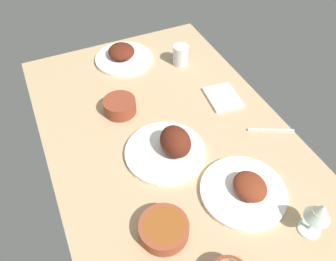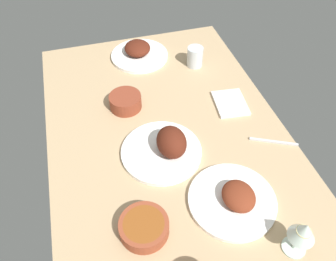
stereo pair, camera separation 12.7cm
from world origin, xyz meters
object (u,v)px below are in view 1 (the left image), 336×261
Objects in this scene: plate_center_main at (170,147)px; bowl_cream at (120,106)px; plate_near_viewer at (123,55)px; folded_napkin at (223,97)px; bowl_soup at (164,229)px; wine_glass at (320,213)px; water_tumbler at (181,55)px; plate_far_side at (246,190)px; fork_loose at (271,130)px.

bowl_cream is (28.27, 9.43, -0.28)cm from plate_center_main.
folded_napkin is at bearing -146.22° from plate_near_viewer.
bowl_soup is (-27.33, 14.62, -0.92)cm from plate_center_main.
bowl_cream is 0.83× the size of folded_napkin.
plate_center_main is 31.01cm from bowl_soup.
bowl_soup is 0.96× the size of folded_napkin.
wine_glass reaches higher than folded_napkin.
bowl_cream is 1.41× the size of water_tumbler.
plate_near_viewer reaches higher than plate_far_side.
plate_far_side reaches higher than folded_napkin.
plate_center_main reaches higher than folded_napkin.
water_tumbler is (92.48, -1.19, -5.29)cm from wine_glass.
folded_napkin is (-43.83, -29.32, -1.81)cm from plate_near_viewer.
bowl_cream reaches higher than bowl_soup.
bowl_cream is at bearing 171.33° from fork_loose.
water_tumbler is (73.56, -11.94, 2.67)cm from plate_far_side.
plate_near_viewer reaches higher than fork_loose.
plate_far_side is 30.03cm from bowl_soup.
folded_napkin is 0.88× the size of fork_loose.
plate_far_side is 88.20cm from plate_near_viewer.
plate_near_viewer is 1.53× the size of fork_loose.
bowl_soup is (-1.80, 29.97, 0.62)cm from plate_far_side.
wine_glass is (-106.31, -22.67, 7.51)cm from plate_near_viewer.
bowl_soup is at bearing 151.86° from plate_center_main.
plate_center_main is 55.25cm from water_tumbler.
plate_near_viewer is 52.77cm from folded_napkin.
plate_near_viewer is 1.73× the size of folded_napkin.
water_tumbler reaches higher than plate_near_viewer.
bowl_cream reaches higher than fork_loose.
bowl_soup is at bearing 133.76° from folded_napkin.
plate_near_viewer is at bearing 7.77° from plate_far_side.
bowl_soup is 55.85cm from bowl_cream.
wine_glass is at bearing -167.97° from plate_near_viewer.
wine_glass is 0.78× the size of fork_loose.
fork_loose is at bearing -68.71° from bowl_soup.
wine_glass is at bearing 173.92° from folded_napkin.
plate_center_main is 1.86× the size of folded_napkin.
water_tumbler reaches higher than plate_far_side.
folded_napkin is at bearing 132.91° from fork_loose.
plate_near_viewer is at bearing 33.78° from folded_napkin.
water_tumbler is at bearing -29.61° from plate_center_main.
water_tumbler reaches higher than folded_napkin.
wine_glass is (-17.12, -40.71, 7.34)cm from bowl_soup.
plate_center_main reaches higher than fork_loose.
plate_near_viewer is at bearing 59.89° from water_tumbler.
bowl_soup is at bearing 168.56° from plate_near_viewer.
plate_center_main is at bearing 31.03° from plate_far_side.
wine_glass is (-44.45, -26.10, 6.42)cm from plate_center_main.
fork_loose is (-6.03, -40.04, -3.11)cm from plate_center_main.
water_tumbler reaches higher than bowl_soup.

